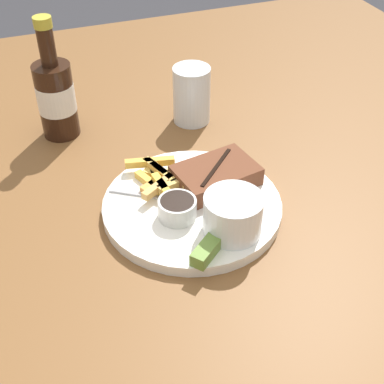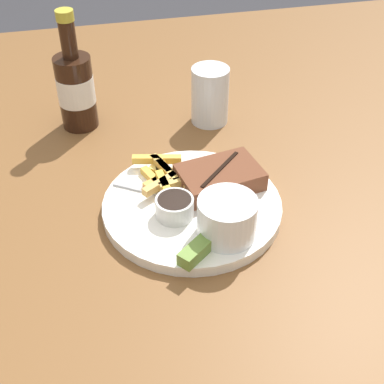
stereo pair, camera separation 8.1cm
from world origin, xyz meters
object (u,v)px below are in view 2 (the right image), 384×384
at_px(dinner_plate, 192,206).
at_px(fork_utensil, 149,191).
at_px(dipping_sauce_cup, 175,206).
at_px(pickle_spear, 197,250).
at_px(steak_portion, 220,177).
at_px(coleslaw_cup, 227,216).
at_px(drinking_glass, 210,95).
at_px(beer_bottle, 76,88).

distance_m(dinner_plate, fork_utensil, 0.07).
height_order(dipping_sauce_cup, fork_utensil, dipping_sauce_cup).
bearing_deg(pickle_spear, dipping_sauce_cup, 98.53).
xyz_separation_m(steak_portion, fork_utensil, (-0.11, 0.01, -0.01)).
bearing_deg(fork_utensil, pickle_spear, -41.43).
relative_size(dinner_plate, coleslaw_cup, 3.25).
bearing_deg(dipping_sauce_cup, dinner_plate, 36.52).
height_order(pickle_spear, drinking_glass, drinking_glass).
xyz_separation_m(dinner_plate, steak_portion, (0.05, 0.03, 0.02)).
xyz_separation_m(fork_utensil, drinking_glass, (0.15, 0.21, 0.04)).
bearing_deg(dinner_plate, fork_utensil, 146.90).
relative_size(dipping_sauce_cup, drinking_glass, 0.52).
distance_m(beer_bottle, drinking_glass, 0.25).
relative_size(dinner_plate, dipping_sauce_cup, 4.83).
relative_size(steak_portion, coleslaw_cup, 1.64).
bearing_deg(fork_utensil, steak_portion, 29.15).
xyz_separation_m(beer_bottle, drinking_glass, (0.25, -0.04, -0.02)).
bearing_deg(coleslaw_cup, beer_bottle, 116.29).
distance_m(fork_utensil, beer_bottle, 0.28).
bearing_deg(beer_bottle, drinking_glass, -9.44).
height_order(dinner_plate, coleslaw_cup, coleslaw_cup).
relative_size(steak_portion, fork_utensil, 1.19).
bearing_deg(pickle_spear, dinner_plate, 80.61).
distance_m(dipping_sauce_cup, pickle_spear, 0.09).
distance_m(pickle_spear, drinking_glass, 0.38).
height_order(steak_portion, fork_utensil, steak_portion).
bearing_deg(dinner_plate, pickle_spear, -99.39).
xyz_separation_m(steak_portion, drinking_glass, (0.04, 0.22, 0.02)).
bearing_deg(steak_portion, fork_utensil, 176.05).
xyz_separation_m(dinner_plate, pickle_spear, (-0.02, -0.11, 0.02)).
relative_size(steak_portion, beer_bottle, 0.63).
height_order(dinner_plate, drinking_glass, drinking_glass).
bearing_deg(steak_portion, coleslaw_cup, -100.22).
distance_m(coleslaw_cup, pickle_spear, 0.07).
height_order(dipping_sauce_cup, beer_bottle, beer_bottle).
bearing_deg(dinner_plate, drinking_glass, 69.80).
relative_size(dinner_plate, fork_utensil, 2.35).
height_order(dinner_plate, beer_bottle, beer_bottle).
relative_size(dinner_plate, drinking_glass, 2.53).
distance_m(dinner_plate, drinking_glass, 0.27).
height_order(dipping_sauce_cup, drinking_glass, drinking_glass).
height_order(dinner_plate, pickle_spear, pickle_spear).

